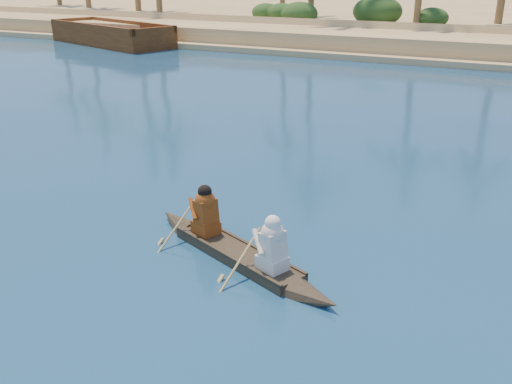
% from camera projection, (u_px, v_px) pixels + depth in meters
% --- Properties ---
extents(canoe, '(4.88, 2.49, 1.38)m').
position_uv_depth(canoe, '(237.00, 246.00, 10.67)').
color(canoe, '#3B3020').
rests_on(canoe, ground).
extents(barge_left, '(11.27, 6.74, 1.78)m').
position_uv_depth(barge_left, '(111.00, 35.00, 40.51)').
color(barge_left, brown).
rests_on(barge_left, ground).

